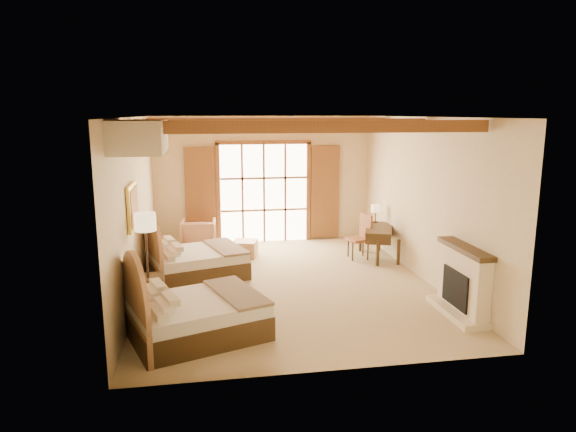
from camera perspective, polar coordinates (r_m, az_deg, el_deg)
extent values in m
plane|color=tan|center=(10.10, -0.21, -7.52)|extent=(7.00, 7.00, 0.00)
plane|color=beige|center=(13.13, -2.73, 4.04)|extent=(5.50, 0.00, 5.50)
plane|color=beige|center=(9.65, -16.56, 0.92)|extent=(0.00, 7.00, 7.00)
plane|color=beige|center=(10.50, 14.76, 1.84)|extent=(0.00, 7.00, 7.00)
plane|color=#B36A33|center=(9.56, -0.23, 10.95)|extent=(7.00, 7.00, 0.00)
cube|color=white|center=(13.14, -2.70, 2.51)|extent=(2.20, 0.02, 2.50)
cube|color=brown|center=(13.01, -9.69, 2.27)|extent=(0.75, 0.06, 2.40)
cube|color=brown|center=(13.39, 4.14, 2.66)|extent=(0.75, 0.06, 2.40)
cube|color=beige|center=(8.95, 18.93, -6.97)|extent=(0.25, 1.30, 1.10)
cube|color=black|center=(8.95, 18.49, -7.62)|extent=(0.18, 0.80, 0.60)
cube|color=beige|center=(9.07, 18.21, -10.02)|extent=(0.45, 1.40, 0.10)
cube|color=#44331A|center=(8.79, 19.11, -3.44)|extent=(0.30, 1.40, 0.08)
cube|color=gold|center=(8.88, -16.91, 1.02)|extent=(0.05, 0.95, 0.75)
cube|color=#DE8D48|center=(8.88, -16.72, 1.03)|extent=(0.02, 0.82, 0.62)
cube|color=beige|center=(7.48, -16.23, 8.47)|extent=(0.70, 1.40, 0.45)
cube|color=#44331A|center=(7.91, -10.00, -11.79)|extent=(2.24, 1.96, 0.37)
cube|color=white|center=(7.80, -10.07, -9.87)|extent=(2.19, 1.92, 0.20)
cube|color=#816A50|center=(7.78, -5.35, -8.94)|extent=(1.01, 1.55, 0.05)
cube|color=tan|center=(7.75, -13.37, -8.51)|extent=(0.23, 0.40, 0.22)
cube|color=#44331A|center=(10.61, -10.06, -5.75)|extent=(2.14, 1.84, 0.35)
cube|color=white|center=(10.54, -10.11, -4.33)|extent=(2.09, 1.81, 0.19)
cube|color=#816A50|center=(10.52, -6.76, -3.65)|extent=(0.93, 1.50, 0.04)
cube|color=tan|center=(10.50, -12.45, -3.32)|extent=(0.21, 0.39, 0.21)
cube|color=#44331A|center=(9.14, -15.06, -8.15)|extent=(0.48, 0.48, 0.56)
cylinder|color=#312118|center=(9.16, -15.09, -9.87)|extent=(0.23, 0.23, 0.03)
cylinder|color=#312118|center=(8.93, -15.32, -5.56)|extent=(0.04, 0.04, 1.42)
cylinder|color=#FFE6AB|center=(8.74, -15.59, -0.63)|extent=(0.35, 0.35, 0.29)
imported|color=tan|center=(12.60, -9.91, -2.08)|extent=(0.86, 0.88, 0.76)
cube|color=#AE7E55|center=(11.92, -4.79, -3.65)|extent=(0.65, 0.65, 0.38)
cube|color=#44331A|center=(11.87, 10.09, -1.35)|extent=(1.01, 1.45, 0.05)
cube|color=#44331A|center=(11.89, 10.07, -1.93)|extent=(0.98, 1.40, 0.21)
cube|color=#9C5A38|center=(11.80, 7.81, -2.59)|extent=(0.55, 0.55, 0.06)
cube|color=#9C5A38|center=(11.79, 8.77, -1.14)|extent=(0.17, 0.44, 0.55)
cylinder|color=#312118|center=(12.38, 9.67, -0.65)|extent=(0.13, 0.13, 0.02)
cylinder|color=#312118|center=(12.35, 9.70, 0.03)|extent=(0.03, 0.03, 0.30)
cylinder|color=#FFE6AB|center=(12.31, 9.72, 0.85)|extent=(0.21, 0.21, 0.17)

